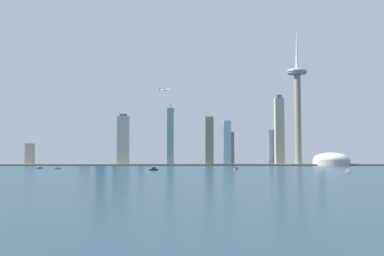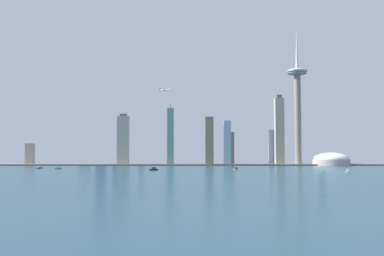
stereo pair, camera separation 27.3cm
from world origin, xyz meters
name	(u,v)px [view 1 (the left image)]	position (x,y,z in m)	size (l,w,h in m)	color
ground_plane	(199,176)	(0.00, 0.00, 0.00)	(6000.00, 6000.00, 0.00)	#1E3C4D
waterfront_pier	(198,165)	(0.00, 467.10, 1.57)	(944.13, 64.71, 3.15)	#6D6654
observation_tower	(297,95)	(224.92, 474.30, 156.83)	(46.23, 46.23, 314.84)	gray
stadium_dome	(331,160)	(290.98, 452.36, 11.34)	(78.92, 78.92, 29.14)	#B5A29C
skyscraper_0	(101,133)	(-235.24, 563.50, 75.21)	(21.85, 26.76, 154.94)	slate
skyscraper_1	(320,140)	(296.07, 551.21, 58.70)	(16.26, 25.62, 122.46)	slate
skyscraper_2	(123,140)	(-165.78, 469.51, 55.50)	(25.45, 15.25, 114.70)	#A0A599
skyscraper_3	(227,143)	(65.09, 454.33, 48.82)	(15.23, 20.84, 97.65)	#86B2C4
skyscraper_4	(30,154)	(-386.35, 501.57, 24.70)	(17.59, 15.83, 49.39)	#A6968F
skyscraper_5	(171,137)	(-59.95, 470.42, 63.54)	(14.32, 22.82, 137.26)	slate
skyscraper_6	(279,131)	(187.46, 496.55, 77.81)	(20.16, 19.40, 160.30)	#9A9788
skyscraper_7	(231,148)	(77.71, 520.79, 38.18)	(15.94, 16.89, 94.00)	slate
skyscraper_8	(271,147)	(172.88, 525.42, 40.98)	(13.39, 17.05, 81.96)	#A6ACC5
skyscraper_9	(118,138)	(-194.95, 566.85, 64.49)	(23.47, 18.31, 132.97)	slate
skyscraper_10	(209,141)	(25.88, 454.06, 53.18)	(17.81, 20.13, 106.36)	#7A775C
skyscraper_11	(142,147)	(-132.94, 537.62, 42.21)	(13.79, 12.38, 88.74)	#99A7B3
skyscraper_12	(85,151)	(-269.54, 543.16, 32.92)	(22.16, 26.89, 85.39)	#9AB1C8
boat_0	(58,168)	(-232.93, 229.61, 1.68)	(9.96, 5.04, 4.55)	#1F5182
boat_1	(349,171)	(203.73, 103.84, 1.64)	(8.42, 3.53, 4.59)	beige
boat_3	(39,168)	(-276.23, 261.91, 1.15)	(11.97, 12.51, 8.13)	navy
boat_4	(236,169)	(60.08, 198.15, 1.39)	(8.72, 5.74, 3.91)	beige
boat_5	(154,169)	(-68.61, 176.36, 1.79)	(13.76, 9.77, 8.51)	#122132
channel_buoy_0	(321,172)	(161.54, 88.06, 1.37)	(1.83, 1.83, 2.74)	green
channel_buoy_1	(268,167)	(128.48, 305.90, 1.32)	(1.96, 1.96, 2.65)	green
airplane	(165,90)	(-74.97, 499.06, 172.95)	(29.08, 28.71, 8.31)	silver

